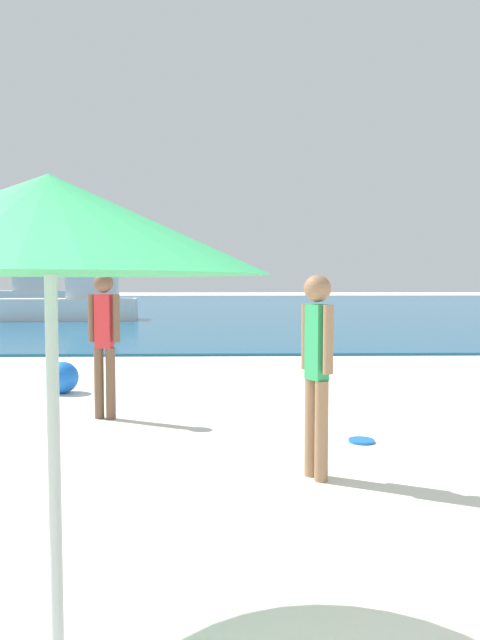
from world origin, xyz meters
TOP-DOWN VIEW (x-y plane):
  - water at (0.00, 41.13)m, footprint 160.00×60.00m
  - person_standing at (0.73, 3.58)m, footprint 0.21×0.33m
  - frisbee at (1.33, 4.59)m, footprint 0.25×0.25m
  - person_distant at (-1.31, 5.61)m, footprint 0.36×0.22m
  - boat_near at (-6.05, 22.46)m, footprint 5.51×2.15m
  - boat_far at (-12.85, 35.33)m, footprint 6.73×3.57m
  - beach_ball at (-2.21, 7.14)m, footprint 0.44×0.44m
  - beach_umbrella at (-0.65, 1.49)m, footprint 1.73×1.73m

SIDE VIEW (x-z plane):
  - frisbee at x=1.33m, z-range 0.00..0.03m
  - water at x=0.00m, z-range 0.00..0.06m
  - beach_ball at x=-2.21m, z-range 0.00..0.44m
  - boat_near at x=-6.05m, z-range -0.22..1.61m
  - boat_far at x=-12.85m, z-range -0.28..1.91m
  - person_standing at x=0.73m, z-range 0.11..1.68m
  - person_distant at x=-1.31m, z-range 0.11..1.73m
  - beach_umbrella at x=-0.65m, z-range 0.77..2.70m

